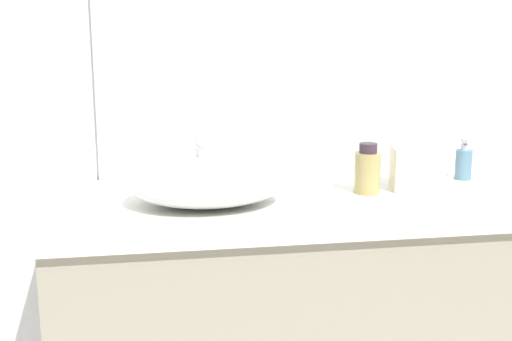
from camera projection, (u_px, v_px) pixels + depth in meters
name	position (u px, v px, depth m)	size (l,w,h in m)	color
bathroom_wall_rear	(300.00, 48.00, 2.03)	(6.00, 0.06, 2.60)	silver
wall_mirror_panel	(283.00, 7.00, 1.95)	(1.13, 0.01, 1.03)	#B2BCC6
sink_basin	(208.00, 182.00, 1.69)	(0.41, 0.32, 0.12)	silver
faucet	(202.00, 161.00, 1.85)	(0.03, 0.12, 0.14)	silver
soap_dispenser	(464.00, 161.00, 1.97)	(0.05, 0.05, 0.14)	slate
lotion_bottle	(367.00, 171.00, 1.80)	(0.07, 0.07, 0.14)	tan
tissue_box	(417.00, 165.00, 1.85)	(0.17, 0.17, 0.16)	beige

